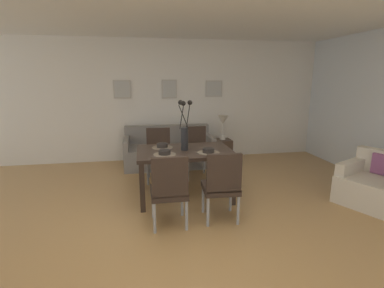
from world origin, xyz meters
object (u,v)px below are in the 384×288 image
at_px(dining_chair_far_left, 222,183).
at_px(bowl_near_right, 162,145).
at_px(bowl_far_left, 208,150).
at_px(sofa, 169,152).
at_px(dining_chair_near_left, 169,188).
at_px(table_lamp, 223,122).
at_px(centerpiece_vase, 185,131).
at_px(side_table, 222,151).
at_px(dining_chair_near_right, 159,152).
at_px(framed_picture_left, 122,89).
at_px(armchair, 375,185).
at_px(framed_picture_right, 214,89).
at_px(bowl_near_left, 165,152).
at_px(dining_chair_far_right, 196,149).
at_px(framed_picture_center, 169,89).
at_px(dining_table, 185,156).

height_order(dining_chair_far_left, bowl_near_right, dining_chair_far_left).
xyz_separation_m(bowl_far_left, sofa, (-0.40, 1.90, -0.50)).
distance_m(dining_chair_near_left, bowl_near_right, 1.12).
bearing_deg(table_lamp, centerpiece_vase, -123.22).
distance_m(bowl_far_left, side_table, 2.04).
xyz_separation_m(dining_chair_near_right, framed_picture_left, (-0.65, 1.33, 1.05)).
xyz_separation_m(dining_chair_far_left, armchair, (2.32, 0.11, -0.23)).
xyz_separation_m(side_table, framed_picture_right, (-0.06, 0.56, 1.30)).
relative_size(side_table, table_lamp, 1.02).
bearing_deg(framed_picture_left, bowl_near_right, -70.93).
distance_m(bowl_near_left, sofa, 1.98).
height_order(dining_chair_far_left, dining_chair_far_right, same).
distance_m(dining_chair_near_left, framed_picture_right, 3.49).
distance_m(centerpiece_vase, bowl_far_left, 0.45).
distance_m(side_table, table_lamp, 0.63).
relative_size(bowl_near_right, table_lamp, 0.33).
distance_m(dining_chair_near_right, framed_picture_center, 1.73).
height_order(dining_chair_near_right, bowl_near_left, dining_chair_near_right).
distance_m(dining_table, dining_chair_far_right, 0.98).
distance_m(dining_chair_near_right, dining_chair_far_left, 1.83).
relative_size(dining_chair_near_left, bowl_far_left, 5.41).
distance_m(table_lamp, framed_picture_right, 0.87).
bearing_deg(dining_chair_near_left, bowl_far_left, 46.57).
xyz_separation_m(dining_chair_near_left, framed_picture_right, (1.31, 3.06, 1.05)).
bearing_deg(bowl_near_left, side_table, 53.06).
bearing_deg(dining_chair_far_right, table_lamp, 44.73).
xyz_separation_m(dining_chair_near_right, sofa, (0.26, 0.85, -0.23)).
relative_size(armchair, framed_picture_center, 2.68).
height_order(dining_chair_near_right, armchair, dining_chair_near_right).
height_order(framed_picture_left, framed_picture_center, framed_picture_center).
height_order(dining_table, sofa, sofa).
relative_size(dining_chair_near_right, centerpiece_vase, 1.25).
bearing_deg(centerpiece_vase, dining_chair_far_left, -68.41).
relative_size(dining_chair_near_left, framed_picture_center, 2.32).
bearing_deg(centerpiece_vase, dining_chair_near_left, -109.93).
distance_m(dining_chair_far_left, bowl_near_left, 0.95).
bearing_deg(bowl_far_left, side_table, 67.88).
height_order(side_table, framed_picture_center, framed_picture_center).
height_order(dining_chair_far_right, bowl_near_right, dining_chair_far_right).
height_order(dining_chair_near_left, side_table, dining_chair_near_left).
xyz_separation_m(sofa, table_lamp, (1.14, -0.08, 0.61)).
height_order(dining_chair_far_right, framed_picture_right, framed_picture_right).
xyz_separation_m(dining_chair_far_left, framed_picture_right, (0.66, 3.02, 1.05)).
bearing_deg(armchair, dining_chair_far_right, 144.77).
height_order(dining_table, dining_chair_far_left, dining_chair_far_left).
relative_size(dining_chair_far_left, table_lamp, 1.80).
height_order(bowl_near_left, armchair, bowl_near_left).
xyz_separation_m(dining_chair_near_left, centerpiece_vase, (0.32, 0.88, 0.51)).
distance_m(side_table, armchair, 2.84).
distance_m(dining_chair_far_left, dining_chair_far_right, 1.75).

